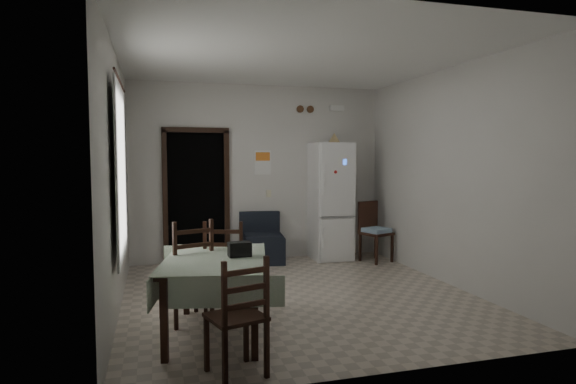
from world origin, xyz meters
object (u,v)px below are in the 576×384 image
(corner_chair, at_px, (376,232))
(dining_chair_far_left, at_px, (186,270))
(dining_chair_far_right, at_px, (226,266))
(fridge, at_px, (331,201))
(navy_seat, at_px, (263,238))
(dining_table, at_px, (216,296))
(dining_chair_near_head, at_px, (236,315))

(corner_chair, height_order, dining_chair_far_left, dining_chair_far_left)
(corner_chair, relative_size, dining_chair_far_right, 0.94)
(fridge, height_order, corner_chair, fridge)
(corner_chair, bearing_deg, dining_chair_far_right, -165.13)
(navy_seat, bearing_deg, corner_chair, -6.60)
(navy_seat, bearing_deg, fridge, 6.60)
(dining_table, xyz_separation_m, dining_chair_far_right, (0.18, 0.60, 0.14))
(corner_chair, xyz_separation_m, dining_chair_far_left, (-3.18, -2.07, 0.05))
(navy_seat, distance_m, dining_chair_far_right, 2.54)
(dining_chair_far_left, bearing_deg, navy_seat, -138.88)
(dining_table, relative_size, dining_chair_far_left, 1.34)
(dining_chair_near_head, bearing_deg, dining_table, -103.56)
(fridge, height_order, navy_seat, fridge)
(fridge, relative_size, dining_table, 1.35)
(dining_table, xyz_separation_m, dining_chair_near_head, (0.04, -0.91, 0.10))
(corner_chair, height_order, dining_chair_near_head, corner_chair)
(fridge, bearing_deg, navy_seat, -178.77)
(fridge, height_order, dining_chair_near_head, fridge)
(fridge, bearing_deg, corner_chair, -32.46)
(navy_seat, height_order, dining_chair_near_head, dining_chair_near_head)
(dining_chair_far_left, distance_m, dining_chair_far_right, 0.45)
(navy_seat, relative_size, dining_table, 0.56)
(fridge, height_order, dining_chair_far_right, fridge)
(dining_chair_near_head, bearing_deg, dining_chair_far_right, -111.48)
(navy_seat, relative_size, dining_chair_near_head, 0.84)
(dining_chair_far_right, bearing_deg, navy_seat, -95.69)
(navy_seat, height_order, dining_chair_far_left, dining_chair_far_left)
(fridge, bearing_deg, dining_table, -126.55)
(dining_chair_far_right, bearing_deg, dining_table, 89.17)
(dining_chair_far_right, bearing_deg, fridge, -115.76)
(dining_table, height_order, dining_chair_near_head, dining_chair_near_head)
(fridge, height_order, dining_chair_far_left, fridge)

